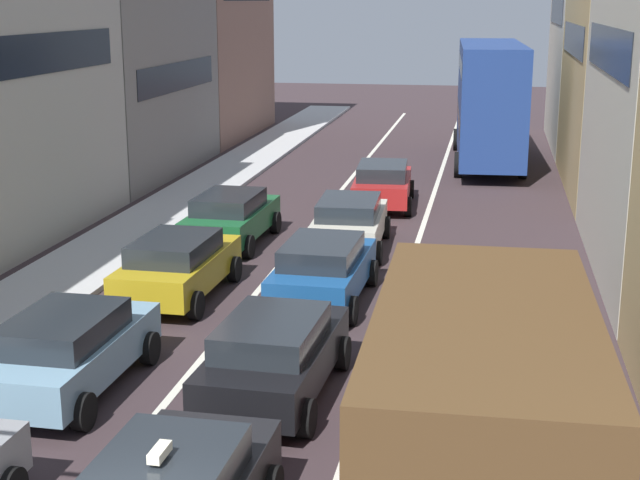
{
  "coord_description": "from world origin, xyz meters",
  "views": [
    {
      "loc": [
        3.69,
        -8.0,
        6.82
      ],
      "look_at": [
        0.0,
        12.0,
        1.6
      ],
      "focal_mm": 52.79,
      "sensor_mm": 36.0,
      "label": 1
    }
  ],
  "objects_px": {
    "coupe_centre_lane_fourth": "(349,222)",
    "sedan_centre_lane_second": "(274,354)",
    "sedan_right_lane_behind_truck": "(477,312)",
    "sedan_left_lane_third": "(178,265)",
    "removalist_box_truck": "(480,413)",
    "wagon_left_lane_second": "(68,349)",
    "sedan_centre_lane_fifth": "(382,183)",
    "hatchback_centre_lane_third": "(323,269)",
    "bus_mid_queue_primary": "(490,98)",
    "sedan_left_lane_fourth": "(231,217)"
  },
  "relations": [
    {
      "from": "removalist_box_truck",
      "to": "hatchback_centre_lane_third",
      "type": "xyz_separation_m",
      "value": [
        -3.71,
        9.81,
        -1.18
      ]
    },
    {
      "from": "wagon_left_lane_second",
      "to": "sedan_left_lane_fourth",
      "type": "xyz_separation_m",
      "value": [
        -0.01,
        10.67,
        0.0
      ]
    },
    {
      "from": "removalist_box_truck",
      "to": "sedan_centre_lane_fifth",
      "type": "distance_m",
      "value": 20.75
    },
    {
      "from": "removalist_box_truck",
      "to": "coupe_centre_lane_fourth",
      "type": "relative_size",
      "value": 1.77
    },
    {
      "from": "sedan_left_lane_third",
      "to": "sedan_left_lane_fourth",
      "type": "height_order",
      "value": "same"
    },
    {
      "from": "coupe_centre_lane_fourth",
      "to": "sedan_centre_lane_fifth",
      "type": "height_order",
      "value": "same"
    },
    {
      "from": "bus_mid_queue_primary",
      "to": "sedan_centre_lane_fifth",
      "type": "bearing_deg",
      "value": 156.75
    },
    {
      "from": "wagon_left_lane_second",
      "to": "bus_mid_queue_primary",
      "type": "xyz_separation_m",
      "value": [
        7.05,
        25.59,
        2.03
      ]
    },
    {
      "from": "sedan_right_lane_behind_truck",
      "to": "sedan_left_lane_third",
      "type": "bearing_deg",
      "value": 71.17
    },
    {
      "from": "sedan_centre_lane_second",
      "to": "sedan_centre_lane_fifth",
      "type": "xyz_separation_m",
      "value": [
        0.01,
        16.02,
        0.0
      ]
    },
    {
      "from": "sedan_centre_lane_fifth",
      "to": "hatchback_centre_lane_third",
      "type": "bearing_deg",
      "value": 175.81
    },
    {
      "from": "sedan_left_lane_fourth",
      "to": "removalist_box_truck",
      "type": "bearing_deg",
      "value": -152.17
    },
    {
      "from": "removalist_box_truck",
      "to": "sedan_left_lane_third",
      "type": "bearing_deg",
      "value": 35.89
    },
    {
      "from": "sedan_centre_lane_fifth",
      "to": "bus_mid_queue_primary",
      "type": "distance_m",
      "value": 9.95
    },
    {
      "from": "sedan_right_lane_behind_truck",
      "to": "bus_mid_queue_primary",
      "type": "distance_m",
      "value": 22.31
    },
    {
      "from": "bus_mid_queue_primary",
      "to": "sedan_right_lane_behind_truck",
      "type": "bearing_deg",
      "value": 177.21
    },
    {
      "from": "sedan_left_lane_third",
      "to": "removalist_box_truck",
      "type": "bearing_deg",
      "value": -141.92
    },
    {
      "from": "wagon_left_lane_second",
      "to": "hatchback_centre_lane_third",
      "type": "bearing_deg",
      "value": -30.16
    },
    {
      "from": "hatchback_centre_lane_third",
      "to": "sedan_centre_lane_second",
      "type": "bearing_deg",
      "value": -177.32
    },
    {
      "from": "sedan_centre_lane_fifth",
      "to": "sedan_centre_lane_second",
      "type": "bearing_deg",
      "value": 176.45
    },
    {
      "from": "removalist_box_truck",
      "to": "sedan_centre_lane_second",
      "type": "bearing_deg",
      "value": 38.49
    },
    {
      "from": "hatchback_centre_lane_third",
      "to": "bus_mid_queue_primary",
      "type": "height_order",
      "value": "bus_mid_queue_primary"
    },
    {
      "from": "coupe_centre_lane_fourth",
      "to": "sedan_right_lane_behind_truck",
      "type": "bearing_deg",
      "value": -155.43
    },
    {
      "from": "coupe_centre_lane_fourth",
      "to": "sedan_centre_lane_second",
      "type": "bearing_deg",
      "value": 179.02
    },
    {
      "from": "coupe_centre_lane_fourth",
      "to": "sedan_right_lane_behind_truck",
      "type": "xyz_separation_m",
      "value": [
        3.67,
        -7.24,
        0.0
      ]
    },
    {
      "from": "sedan_left_lane_fourth",
      "to": "sedan_right_lane_behind_truck",
      "type": "bearing_deg",
      "value": -134.37
    },
    {
      "from": "hatchback_centre_lane_third",
      "to": "wagon_left_lane_second",
      "type": "bearing_deg",
      "value": 150.37
    },
    {
      "from": "sedan_centre_lane_second",
      "to": "sedan_centre_lane_fifth",
      "type": "bearing_deg",
      "value": 2.26
    },
    {
      "from": "sedan_left_lane_fourth",
      "to": "bus_mid_queue_primary",
      "type": "distance_m",
      "value": 16.63
    },
    {
      "from": "sedan_right_lane_behind_truck",
      "to": "bus_mid_queue_primary",
      "type": "xyz_separation_m",
      "value": [
        -0.04,
        22.22,
        2.03
      ]
    },
    {
      "from": "sedan_centre_lane_second",
      "to": "removalist_box_truck",
      "type": "bearing_deg",
      "value": -138.34
    },
    {
      "from": "removalist_box_truck",
      "to": "sedan_centre_lane_second",
      "type": "height_order",
      "value": "removalist_box_truck"
    },
    {
      "from": "wagon_left_lane_second",
      "to": "sedan_left_lane_fourth",
      "type": "relative_size",
      "value": 1.0
    },
    {
      "from": "removalist_box_truck",
      "to": "wagon_left_lane_second",
      "type": "xyz_separation_m",
      "value": [
        -7.25,
        3.94,
        -1.18
      ]
    },
    {
      "from": "coupe_centre_lane_fourth",
      "to": "sedan_right_lane_behind_truck",
      "type": "distance_m",
      "value": 8.12
    },
    {
      "from": "removalist_box_truck",
      "to": "bus_mid_queue_primary",
      "type": "relative_size",
      "value": 0.73
    },
    {
      "from": "sedan_left_lane_third",
      "to": "sedan_right_lane_behind_truck",
      "type": "height_order",
      "value": "same"
    },
    {
      "from": "sedan_centre_lane_second",
      "to": "hatchback_centre_lane_third",
      "type": "relative_size",
      "value": 1.01
    },
    {
      "from": "sedan_left_lane_fourth",
      "to": "sedan_right_lane_behind_truck",
      "type": "relative_size",
      "value": 1.0
    },
    {
      "from": "hatchback_centre_lane_third",
      "to": "removalist_box_truck",
      "type": "bearing_deg",
      "value": -157.81
    },
    {
      "from": "wagon_left_lane_second",
      "to": "sedan_left_lane_third",
      "type": "xyz_separation_m",
      "value": [
        0.13,
        5.59,
        0.0
      ]
    },
    {
      "from": "sedan_centre_lane_second",
      "to": "hatchback_centre_lane_third",
      "type": "bearing_deg",
      "value": 3.51
    },
    {
      "from": "sedan_centre_lane_second",
      "to": "bus_mid_queue_primary",
      "type": "bearing_deg",
      "value": -5.41
    },
    {
      "from": "removalist_box_truck",
      "to": "sedan_centre_lane_fifth",
      "type": "height_order",
      "value": "removalist_box_truck"
    },
    {
      "from": "wagon_left_lane_second",
      "to": "hatchback_centre_lane_third",
      "type": "height_order",
      "value": "same"
    },
    {
      "from": "hatchback_centre_lane_third",
      "to": "sedan_left_lane_fourth",
      "type": "bearing_deg",
      "value": 37.89
    },
    {
      "from": "wagon_left_lane_second",
      "to": "bus_mid_queue_primary",
      "type": "bearing_deg",
      "value": -14.48
    },
    {
      "from": "hatchback_centre_lane_third",
      "to": "coupe_centre_lane_fourth",
      "type": "xyz_separation_m",
      "value": [
        -0.12,
        4.75,
        0.0
      ]
    },
    {
      "from": "removalist_box_truck",
      "to": "sedan_left_lane_third",
      "type": "height_order",
      "value": "removalist_box_truck"
    },
    {
      "from": "hatchback_centre_lane_third",
      "to": "sedan_left_lane_fourth",
      "type": "distance_m",
      "value": 5.98
    }
  ]
}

